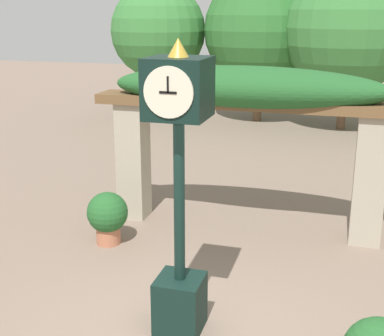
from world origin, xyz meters
The scene contains 4 objects.
pedestal_clock centered at (-0.11, 0.26, 1.84)m, with size 0.63×0.68×3.39m.
pergola centered at (0.00, 3.51, 2.15)m, with size 5.14×1.09×2.80m.
potted_plant_near_left centered at (-1.98, 2.26, 0.48)m, with size 0.66×0.66×0.87m.
tree_line centered at (0.35, 12.55, 3.08)m, with size 13.16×4.40×5.14m.
Camera 1 is at (1.61, -5.06, 3.67)m, focal length 50.00 mm.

